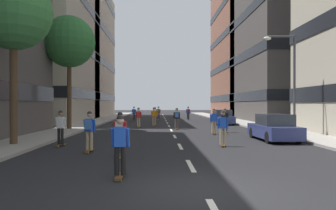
{
  "coord_description": "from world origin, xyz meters",
  "views": [
    {
      "loc": [
        -1.13,
        -7.98,
        2.08
      ],
      "look_at": [
        0.0,
        25.85,
        2.0
      ],
      "focal_mm": 34.87,
      "sensor_mm": 36.0,
      "label": 1
    }
  ],
  "objects_px": {
    "skater_0": "(214,120)",
    "skater_4": "(89,129)",
    "skater_5": "(120,131)",
    "skater_1": "(177,117)",
    "skater_12": "(120,143)",
    "parked_car_mid": "(274,128)",
    "street_tree_mid": "(69,42)",
    "parked_car_near": "(222,118)",
    "skater_10": "(225,119)",
    "skater_13": "(155,115)",
    "skater_6": "(188,112)",
    "streetlamp_right": "(289,73)",
    "skater_2": "(61,126)",
    "skater_11": "(139,117)",
    "skater_8": "(134,113)",
    "street_tree_near": "(13,13)",
    "skater_7": "(154,116)",
    "skater_3": "(158,112)",
    "skater_9": "(223,126)"
  },
  "relations": [
    {
      "from": "skater_0",
      "to": "skater_4",
      "type": "distance_m",
      "value": 10.67
    },
    {
      "from": "skater_0",
      "to": "skater_5",
      "type": "bearing_deg",
      "value": -119.29
    },
    {
      "from": "skater_1",
      "to": "skater_12",
      "type": "height_order",
      "value": "same"
    },
    {
      "from": "parked_car_mid",
      "to": "street_tree_mid",
      "type": "relative_size",
      "value": 0.49
    },
    {
      "from": "parked_car_near",
      "to": "skater_10",
      "type": "relative_size",
      "value": 2.47
    },
    {
      "from": "street_tree_mid",
      "to": "skater_13",
      "type": "height_order",
      "value": "street_tree_mid"
    },
    {
      "from": "skater_4",
      "to": "skater_6",
      "type": "bearing_deg",
      "value": 76.19
    },
    {
      "from": "streetlamp_right",
      "to": "skater_4",
      "type": "relative_size",
      "value": 3.65
    },
    {
      "from": "skater_1",
      "to": "skater_2",
      "type": "height_order",
      "value": "same"
    },
    {
      "from": "street_tree_mid",
      "to": "skater_12",
      "type": "bearing_deg",
      "value": -70.73
    },
    {
      "from": "skater_1",
      "to": "skater_11",
      "type": "xyz_separation_m",
      "value": [
        -3.27,
        2.29,
        -0.03
      ]
    },
    {
      "from": "skater_0",
      "to": "skater_8",
      "type": "distance_m",
      "value": 20.71
    },
    {
      "from": "skater_12",
      "to": "skater_13",
      "type": "xyz_separation_m",
      "value": [
        0.82,
        23.8,
        0.03
      ]
    },
    {
      "from": "skater_1",
      "to": "skater_10",
      "type": "distance_m",
      "value": 4.47
    },
    {
      "from": "skater_8",
      "to": "skater_12",
      "type": "xyz_separation_m",
      "value": [
        1.94,
        -32.77,
        0.0
      ]
    },
    {
      "from": "street_tree_near",
      "to": "skater_8",
      "type": "height_order",
      "value": "street_tree_near"
    },
    {
      "from": "skater_6",
      "to": "skater_10",
      "type": "xyz_separation_m",
      "value": [
        0.89,
        -19.07,
        -0.03
      ]
    },
    {
      "from": "street_tree_near",
      "to": "skater_5",
      "type": "height_order",
      "value": "street_tree_near"
    },
    {
      "from": "skater_11",
      "to": "skater_6",
      "type": "bearing_deg",
      "value": 67.45
    },
    {
      "from": "skater_5",
      "to": "skater_8",
      "type": "bearing_deg",
      "value": 92.98
    },
    {
      "from": "parked_car_near",
      "to": "streetlamp_right",
      "type": "distance_m",
      "value": 12.75
    },
    {
      "from": "skater_1",
      "to": "skater_7",
      "type": "bearing_deg",
      "value": 112.08
    },
    {
      "from": "street_tree_mid",
      "to": "skater_8",
      "type": "distance_m",
      "value": 17.23
    },
    {
      "from": "skater_7",
      "to": "skater_5",
      "type": "bearing_deg",
      "value": -93.52
    },
    {
      "from": "street_tree_mid",
      "to": "skater_6",
      "type": "xyz_separation_m",
      "value": [
        11.14,
        16.6,
        -6.04
      ]
    },
    {
      "from": "parked_car_near",
      "to": "skater_1",
      "type": "relative_size",
      "value": 2.47
    },
    {
      "from": "skater_4",
      "to": "skater_8",
      "type": "xyz_separation_m",
      "value": [
        -0.03,
        27.69,
        -0.03
      ]
    },
    {
      "from": "street_tree_mid",
      "to": "skater_13",
      "type": "bearing_deg",
      "value": 44.27
    },
    {
      "from": "skater_3",
      "to": "skater_12",
      "type": "relative_size",
      "value": 1.0
    },
    {
      "from": "street_tree_near",
      "to": "skater_5",
      "type": "bearing_deg",
      "value": -31.44
    },
    {
      "from": "street_tree_mid",
      "to": "skater_2",
      "type": "distance_m",
      "value": 11.94
    },
    {
      "from": "skater_0",
      "to": "skater_7",
      "type": "relative_size",
      "value": 1.0
    },
    {
      "from": "streetlamp_right",
      "to": "skater_5",
      "type": "distance_m",
      "value": 13.44
    },
    {
      "from": "skater_10",
      "to": "skater_13",
      "type": "distance_m",
      "value": 10.51
    },
    {
      "from": "skater_13",
      "to": "street_tree_mid",
      "type": "bearing_deg",
      "value": -135.73
    },
    {
      "from": "skater_9",
      "to": "skater_13",
      "type": "height_order",
      "value": "same"
    },
    {
      "from": "skater_4",
      "to": "skater_6",
      "type": "height_order",
      "value": "same"
    },
    {
      "from": "street_tree_near",
      "to": "street_tree_mid",
      "type": "height_order",
      "value": "street_tree_mid"
    },
    {
      "from": "parked_car_mid",
      "to": "street_tree_mid",
      "type": "distance_m",
      "value": 17.06
    },
    {
      "from": "street_tree_near",
      "to": "skater_9",
      "type": "xyz_separation_m",
      "value": [
        10.27,
        -0.27,
        -5.57
      ]
    },
    {
      "from": "skater_0",
      "to": "skater_3",
      "type": "distance_m",
      "value": 21.37
    },
    {
      "from": "parked_car_near",
      "to": "street_tree_mid",
      "type": "distance_m",
      "value": 16.61
    },
    {
      "from": "street_tree_mid",
      "to": "skater_12",
      "type": "relative_size",
      "value": 5.07
    },
    {
      "from": "skater_4",
      "to": "skater_9",
      "type": "height_order",
      "value": "same"
    },
    {
      "from": "skater_6",
      "to": "skater_7",
      "type": "distance_m",
      "value": 12.24
    },
    {
      "from": "streetlamp_right",
      "to": "parked_car_near",
      "type": "bearing_deg",
      "value": 99.23
    },
    {
      "from": "streetlamp_right",
      "to": "skater_13",
      "type": "bearing_deg",
      "value": 126.77
    },
    {
      "from": "skater_13",
      "to": "skater_2",
      "type": "bearing_deg",
      "value": -105.28
    },
    {
      "from": "skater_8",
      "to": "skater_12",
      "type": "relative_size",
      "value": 1.0
    },
    {
      "from": "skater_5",
      "to": "skater_8",
      "type": "height_order",
      "value": "same"
    }
  ]
}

